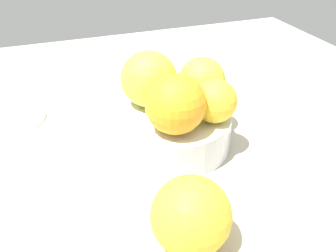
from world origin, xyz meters
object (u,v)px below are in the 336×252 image
at_px(side_plate, 6,118).
at_px(orange_in_bowl_1, 176,104).
at_px(orange_in_bowl_3, 215,101).
at_px(orange_loose_0, 191,216).
at_px(orange_in_bowl_2, 202,80).
at_px(orange_in_bowl_0, 149,79).
at_px(fruit_bowl, 168,130).

bearing_deg(side_plate, orange_in_bowl_1, 46.75).
bearing_deg(orange_in_bowl_3, side_plate, -125.57).
bearing_deg(orange_in_bowl_3, orange_loose_0, -33.07).
bearing_deg(orange_in_bowl_2, orange_in_bowl_0, -102.73).
bearing_deg(orange_loose_0, side_plate, -152.71).
xyz_separation_m(orange_in_bowl_1, orange_in_bowl_3, (-0.01, 0.06, -0.01)).
bearing_deg(side_plate, orange_in_bowl_0, 59.74).
xyz_separation_m(fruit_bowl, orange_in_bowl_3, (0.04, 0.05, 0.06)).
relative_size(fruit_bowl, side_plate, 1.43).
height_order(fruit_bowl, side_plate, fruit_bowl).
distance_m(orange_in_bowl_3, orange_loose_0, 0.19).
distance_m(orange_in_bowl_2, orange_loose_0, 0.25).
bearing_deg(orange_in_bowl_2, orange_in_bowl_1, -45.62).
height_order(orange_in_bowl_1, orange_in_bowl_2, orange_in_bowl_1).
height_order(orange_in_bowl_0, orange_in_bowl_2, orange_in_bowl_0).
xyz_separation_m(orange_in_bowl_2, orange_loose_0, (0.22, -0.11, -0.05)).
relative_size(fruit_bowl, orange_in_bowl_2, 2.65).
distance_m(orange_in_bowl_0, side_plate, 0.27).
bearing_deg(orange_in_bowl_0, orange_in_bowl_3, 41.72).
bearing_deg(side_plate, orange_loose_0, 27.29).
distance_m(orange_in_bowl_0, orange_loose_0, 0.24).
distance_m(orange_in_bowl_1, orange_in_bowl_3, 0.06).
bearing_deg(orange_loose_0, fruit_bowl, 166.52).
xyz_separation_m(orange_in_bowl_3, side_plate, (-0.21, -0.29, -0.08)).
bearing_deg(fruit_bowl, orange_in_bowl_0, -156.29).
xyz_separation_m(fruit_bowl, orange_loose_0, (0.20, -0.05, 0.02)).
distance_m(fruit_bowl, orange_in_bowl_2, 0.09).
distance_m(orange_in_bowl_2, orange_in_bowl_3, 0.06).
distance_m(fruit_bowl, side_plate, 0.29).
bearing_deg(orange_in_bowl_2, side_plate, -116.03).
relative_size(fruit_bowl, orange_in_bowl_0, 2.22).
relative_size(orange_in_bowl_3, orange_loose_0, 0.72).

